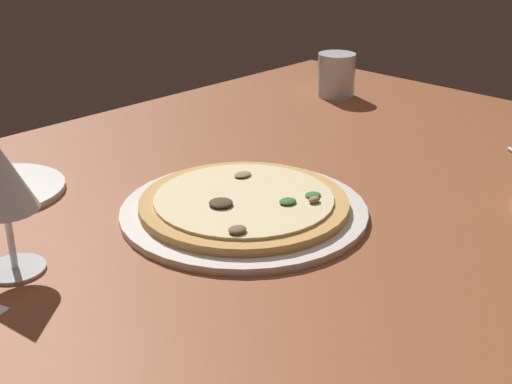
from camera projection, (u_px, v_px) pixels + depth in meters
The scene contains 4 objects.
dining_table at pixel (268, 223), 96.99cm from camera, with size 150.00×110.00×4.00cm, color brown.
pizza_main at pixel (244, 206), 94.47cm from camera, with size 33.64×33.64×3.39cm.
wine_glass_far at pixel (2, 182), 76.48cm from camera, with size 7.59×7.59×15.85cm.
water_glass at pixel (336, 77), 147.62cm from camera, with size 7.93×7.93×9.10cm.
Camera 1 is at (63.65, 59.56, 44.76)cm, focal length 48.83 mm.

